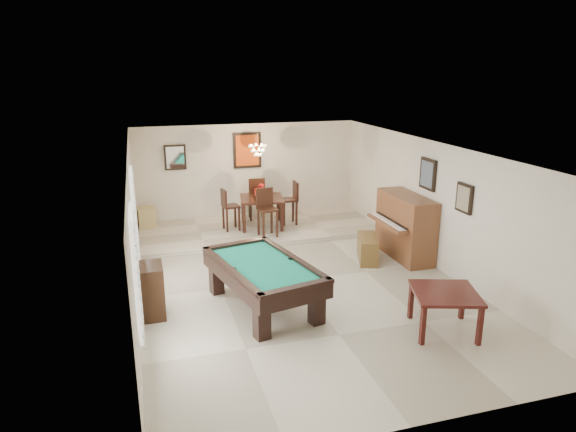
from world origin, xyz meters
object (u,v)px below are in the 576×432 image
piano_bench (368,249)px  chandelier (258,146)px  dining_chair_south (268,213)px  dining_chair_north (256,198)px  corner_bench (147,217)px  apothecary_chest (152,291)px  dining_chair_east (289,203)px  flower_vase (261,188)px  dining_chair_west (231,209)px  upright_piano (399,227)px  pool_table (263,286)px  dining_table (262,210)px  square_table (444,311)px

piano_bench → chandelier: (-1.80, 2.61, 1.93)m
dining_chair_south → dining_chair_north: size_ratio=1.01×
piano_bench → corner_bench: bearing=142.3°
dining_chair_south → apothecary_chest: bearing=-138.6°
dining_chair_east → chandelier: 1.72m
flower_vase → dining_chair_east: bearing=1.7°
flower_vase → dining_chair_north: size_ratio=0.21×
piano_bench → flower_vase: (-1.71, 2.66, 0.86)m
dining_chair_west → dining_chair_south: bearing=-143.0°
upright_piano → dining_chair_west: upright_piano is taller
upright_piano → pool_table: bearing=-155.6°
apothecary_chest → dining_chair_west: size_ratio=0.86×
dining_chair_south → corner_bench: size_ratio=2.13×
chandelier → dining_chair_east: bearing=5.1°
apothecary_chest → chandelier: size_ratio=1.51×
dining_table → dining_chair_south: size_ratio=0.93×
dining_table → dining_chair_north: size_ratio=0.94×
flower_vase → dining_table: bearing=180.0°
pool_table → dining_chair_south: (0.95, 3.42, 0.30)m
dining_chair_west → dining_chair_east: dining_chair_east is taller
dining_chair_east → chandelier: size_ratio=1.86×
pool_table → upright_piano: upright_piano is taller
square_table → upright_piano: size_ratio=0.59×
piano_bench → apothecary_chest: (-4.58, -1.34, 0.19)m
pool_table → dining_chair_east: (1.72, 4.24, 0.28)m
upright_piano → dining_chair_west: 4.16m
dining_table → dining_chair_west: dining_chair_west is taller
dining_chair_east → pool_table: bearing=-20.9°
dining_table → corner_bench: size_ratio=1.98×
pool_table → flower_vase: flower_vase is taller
apothecary_chest → dining_chair_east: 5.39m
upright_piano → corner_bench: size_ratio=3.10×
dining_chair_north → dining_chair_west: 1.11m
dining_chair_north → upright_piano: bearing=132.2°
upright_piano → dining_table: upright_piano is taller
piano_bench → dining_table: 3.17m
square_table → dining_chair_north: 6.73m
dining_chair_south → corner_bench: (-2.77, 1.64, -0.33)m
pool_table → apothecary_chest: (-1.87, 0.22, 0.05)m
upright_piano → chandelier: chandelier is taller
pool_table → apothecary_chest: size_ratio=2.65×
square_table → apothecary_chest: apothecary_chest is taller
flower_vase → dining_chair_north: dining_chair_north is taller
upright_piano → dining_chair_north: size_ratio=1.46×
dining_table → dining_chair_east: (0.72, 0.02, 0.11)m
corner_bench → chandelier: bearing=-18.2°
square_table → piano_bench: square_table is taller
upright_piano → dining_chair_west: (-3.22, 2.63, -0.05)m
piano_bench → dining_chair_east: bearing=110.3°
apothecary_chest → pool_table: bearing=-6.7°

